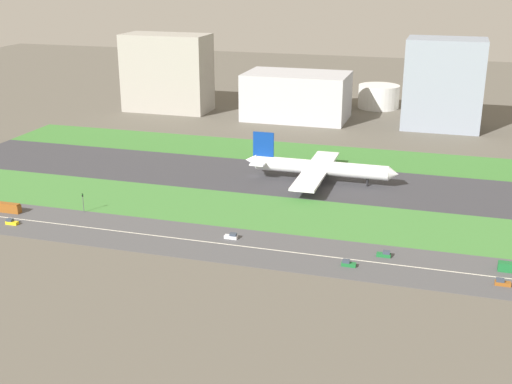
{
  "coord_description": "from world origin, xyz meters",
  "views": [
    {
      "loc": [
        78.18,
        -260.41,
        87.26
      ],
      "look_at": [
        11.65,
        -36.5,
        6.0
      ],
      "focal_mm": 46.3,
      "sensor_mm": 36.0,
      "label": 1
    }
  ],
  "objects_px": {
    "airliner": "(317,168)",
    "fuel_tank_centre": "(379,97)",
    "terminal_building": "(167,73)",
    "car_4": "(12,222)",
    "bus_0": "(6,207)",
    "car_2": "(384,254)",
    "car_3": "(502,283)",
    "hangar_building": "(297,96)",
    "fuel_tank_west": "(339,93)",
    "traffic_light": "(83,201)",
    "fuel_tank_east": "(431,98)",
    "office_tower": "(444,84)",
    "car_0": "(348,264)",
    "car_1": "(232,236)"
  },
  "relations": [
    {
      "from": "bus_0",
      "to": "car_2",
      "type": "distance_m",
      "value": 138.49
    },
    {
      "from": "airliner",
      "to": "car_2",
      "type": "relative_size",
      "value": 14.77
    },
    {
      "from": "bus_0",
      "to": "fuel_tank_east",
      "type": "bearing_deg",
      "value": 57.96
    },
    {
      "from": "fuel_tank_east",
      "to": "fuel_tank_centre",
      "type": "bearing_deg",
      "value": 180.0
    },
    {
      "from": "car_2",
      "to": "traffic_light",
      "type": "bearing_deg",
      "value": 175.88
    },
    {
      "from": "fuel_tank_centre",
      "to": "car_3",
      "type": "bearing_deg",
      "value": -75.19
    },
    {
      "from": "car_2",
      "to": "fuel_tank_east",
      "type": "height_order",
      "value": "fuel_tank_east"
    },
    {
      "from": "bus_0",
      "to": "traffic_light",
      "type": "xyz_separation_m",
      "value": [
        27.59,
        7.99,
        2.47
      ]
    },
    {
      "from": "airliner",
      "to": "bus_0",
      "type": "distance_m",
      "value": 123.4
    },
    {
      "from": "car_0",
      "to": "fuel_tank_west",
      "type": "xyz_separation_m",
      "value": [
        -43.71,
        237.0,
        7.0
      ]
    },
    {
      "from": "office_tower",
      "to": "fuel_tank_west",
      "type": "relative_size",
      "value": 2.95
    },
    {
      "from": "bus_0",
      "to": "fuel_tank_centre",
      "type": "height_order",
      "value": "fuel_tank_centre"
    },
    {
      "from": "car_3",
      "to": "office_tower",
      "type": "xyz_separation_m",
      "value": [
        -23.31,
        192.0,
        23.66
      ]
    },
    {
      "from": "fuel_tank_west",
      "to": "airliner",
      "type": "bearing_deg",
      "value": -83.55
    },
    {
      "from": "car_3",
      "to": "office_tower",
      "type": "distance_m",
      "value": 194.85
    },
    {
      "from": "car_2",
      "to": "office_tower",
      "type": "xyz_separation_m",
      "value": [
        11.05,
        182.0,
        23.66
      ]
    },
    {
      "from": "bus_0",
      "to": "fuel_tank_centre",
      "type": "distance_m",
      "value": 252.38
    },
    {
      "from": "airliner",
      "to": "fuel_tank_west",
      "type": "relative_size",
      "value": 3.9
    },
    {
      "from": "traffic_light",
      "to": "office_tower",
      "type": "xyz_separation_m",
      "value": [
        121.95,
        174.01,
        20.29
      ]
    },
    {
      "from": "car_3",
      "to": "hangar_building",
      "type": "bearing_deg",
      "value": -61.19
    },
    {
      "from": "terminal_building",
      "to": "car_4",
      "type": "bearing_deg",
      "value": -82.88
    },
    {
      "from": "fuel_tank_west",
      "to": "fuel_tank_east",
      "type": "bearing_deg",
      "value": 0.0
    },
    {
      "from": "fuel_tank_west",
      "to": "fuel_tank_centre",
      "type": "distance_m",
      "value": 25.27
    },
    {
      "from": "traffic_light",
      "to": "hangar_building",
      "type": "distance_m",
      "value": 178.7
    },
    {
      "from": "car_4",
      "to": "traffic_light",
      "type": "xyz_separation_m",
      "value": [
        18.16,
        17.99,
        3.37
      ]
    },
    {
      "from": "car_4",
      "to": "traffic_light",
      "type": "distance_m",
      "value": 25.79
    },
    {
      "from": "fuel_tank_west",
      "to": "hangar_building",
      "type": "bearing_deg",
      "value": -111.43
    },
    {
      "from": "car_4",
      "to": "car_2",
      "type": "distance_m",
      "value": 129.45
    },
    {
      "from": "hangar_building",
      "to": "airliner",
      "type": "bearing_deg",
      "value": -72.64
    },
    {
      "from": "airliner",
      "to": "fuel_tank_centre",
      "type": "xyz_separation_m",
      "value": [
        7.29,
        159.0,
        0.99
      ]
    },
    {
      "from": "airliner",
      "to": "fuel_tank_east",
      "type": "xyz_separation_m",
      "value": [
        39.18,
        159.0,
        1.96
      ]
    },
    {
      "from": "bus_0",
      "to": "hangar_building",
      "type": "relative_size",
      "value": 0.19
    },
    {
      "from": "car_0",
      "to": "hangar_building",
      "type": "distance_m",
      "value": 201.96
    },
    {
      "from": "bus_0",
      "to": "car_2",
      "type": "relative_size",
      "value": 2.64
    },
    {
      "from": "airliner",
      "to": "hangar_building",
      "type": "bearing_deg",
      "value": 107.36
    },
    {
      "from": "car_3",
      "to": "fuel_tank_centre",
      "type": "relative_size",
      "value": 0.17
    },
    {
      "from": "car_4",
      "to": "hangar_building",
      "type": "relative_size",
      "value": 0.07
    },
    {
      "from": "traffic_light",
      "to": "fuel_tank_west",
      "type": "height_order",
      "value": "fuel_tank_west"
    },
    {
      "from": "car_1",
      "to": "fuel_tank_west",
      "type": "bearing_deg",
      "value": 90.76
    },
    {
      "from": "car_4",
      "to": "terminal_building",
      "type": "height_order",
      "value": "terminal_building"
    },
    {
      "from": "car_2",
      "to": "hangar_building",
      "type": "xyz_separation_m",
      "value": [
        -71.24,
        182.0,
        12.56
      ]
    },
    {
      "from": "hangar_building",
      "to": "fuel_tank_west",
      "type": "xyz_separation_m",
      "value": [
        17.66,
        45.0,
        -5.56
      ]
    },
    {
      "from": "car_1",
      "to": "car_2",
      "type": "relative_size",
      "value": 1.0
    },
    {
      "from": "hangar_building",
      "to": "office_tower",
      "type": "relative_size",
      "value": 1.22
    },
    {
      "from": "car_4",
      "to": "fuel_tank_centre",
      "type": "relative_size",
      "value": 0.17
    },
    {
      "from": "car_2",
      "to": "car_0",
      "type": "distance_m",
      "value": 14.04
    },
    {
      "from": "traffic_light",
      "to": "office_tower",
      "type": "distance_m",
      "value": 213.45
    },
    {
      "from": "car_0",
      "to": "car_3",
      "type": "bearing_deg",
      "value": -180.0
    },
    {
      "from": "bus_0",
      "to": "fuel_tank_east",
      "type": "xyz_separation_m",
      "value": [
        142.06,
        227.0,
        6.38
      ]
    },
    {
      "from": "fuel_tank_west",
      "to": "car_4",
      "type": "bearing_deg",
      "value": -107.67
    }
  ]
}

